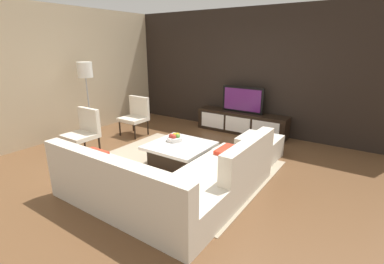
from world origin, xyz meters
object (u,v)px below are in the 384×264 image
object	(u,v)px
coffee_table	(180,154)
media_console	(241,123)
accent_chair_far	(136,114)
fruit_bowl	(175,138)
television	(243,100)
accent_chair_near	(84,129)
ottoman	(259,147)
sectional_couch	(171,182)
floor_lamp	(85,75)

from	to	relation	value
coffee_table	media_console	bearing A→B (deg)	87.51
accent_chair_far	fruit_bowl	bearing A→B (deg)	-14.68
coffee_table	television	bearing A→B (deg)	87.51
accent_chair_near	ottoman	world-z (taller)	accent_chair_near
television	sectional_couch	distance (m)	3.37
accent_chair_far	coffee_table	bearing A→B (deg)	-15.22
media_console	ottoman	distance (m)	1.51
accent_chair_near	floor_lamp	xyz separation A→B (m)	(-0.73, 0.67, 0.90)
ottoman	fruit_bowl	world-z (taller)	fruit_bowl
floor_lamp	media_console	bearing A→B (deg)	40.16
sectional_couch	accent_chair_near	world-z (taller)	accent_chair_near
television	ottoman	distance (m)	1.62
accent_chair_far	accent_chair_near	bearing A→B (deg)	-78.08
coffee_table	accent_chair_near	distance (m)	1.91
media_console	television	size ratio (longest dim) A/B	2.16
coffee_table	floor_lamp	bearing A→B (deg)	178.11
sectional_couch	ottoman	xyz separation A→B (m)	(0.41, 2.09, -0.07)
fruit_bowl	accent_chair_near	bearing A→B (deg)	-157.12
floor_lamp	accent_chair_far	xyz separation A→B (m)	(0.65, 0.76, -0.90)
fruit_bowl	ottoman	bearing A→B (deg)	40.01
media_console	fruit_bowl	distance (m)	2.22
coffee_table	accent_chair_far	bearing A→B (deg)	155.78
media_console	accent_chair_near	size ratio (longest dim) A/B	2.47
media_console	coffee_table	size ratio (longest dim) A/B	2.13
coffee_table	accent_chair_far	xyz separation A→B (m)	(-1.87, 0.84, 0.29)
media_console	accent_chair_far	xyz separation A→B (m)	(-1.97, -1.46, 0.24)
fruit_bowl	accent_chair_far	distance (m)	1.85
media_console	accent_chair_near	bearing A→B (deg)	-123.39
sectional_couch	floor_lamp	size ratio (longest dim) A/B	1.39
accent_chair_near	ottoman	size ratio (longest dim) A/B	1.24
media_console	accent_chair_near	xyz separation A→B (m)	(-1.90, -2.88, 0.24)
coffee_table	accent_chair_near	xyz separation A→B (m)	(-1.80, -0.58, 0.29)
sectional_couch	ottoman	world-z (taller)	sectional_couch
sectional_couch	accent_chair_far	bearing A→B (deg)	143.36
floor_lamp	accent_chair_far	size ratio (longest dim) A/B	1.91
media_console	coffee_table	distance (m)	2.30
sectional_couch	ottoman	size ratio (longest dim) A/B	3.31
floor_lamp	accent_chair_near	bearing A→B (deg)	-42.54
accent_chair_near	accent_chair_far	xyz separation A→B (m)	(-0.07, 1.42, 0.00)
television	media_console	bearing A→B (deg)	-90.00
fruit_bowl	accent_chair_far	bearing A→B (deg)	156.32
television	accent_chair_far	world-z (taller)	television
television	accent_chair_near	size ratio (longest dim) A/B	1.14
media_console	television	world-z (taller)	television
television	accent_chair_near	xyz separation A→B (m)	(-1.90, -2.88, -0.31)
ottoman	accent_chair_far	distance (m)	2.91
coffee_table	accent_chair_near	size ratio (longest dim) A/B	1.16
television	coffee_table	size ratio (longest dim) A/B	0.99
coffee_table	ottoman	xyz separation A→B (m)	(1.01, 1.10, -0.00)
television	floor_lamp	world-z (taller)	floor_lamp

